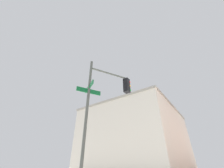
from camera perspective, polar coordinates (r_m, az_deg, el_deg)
traffic_signal_near at (r=6.29m, az=-2.02°, el=-6.04°), size 1.53×2.53×6.10m
building_stucco at (r=32.48m, az=10.66°, el=-22.59°), size 17.89×20.93×12.31m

